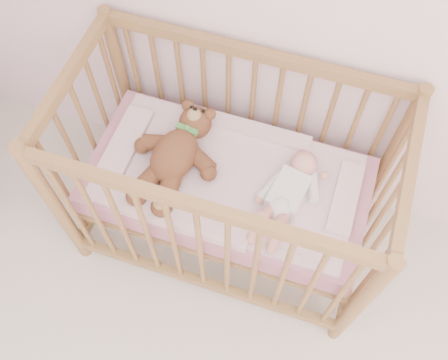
% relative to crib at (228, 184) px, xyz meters
% --- Properties ---
extents(crib, '(1.36, 0.76, 1.00)m').
position_rel_crib_xyz_m(crib, '(0.00, 0.00, 0.00)').
color(crib, olive).
rests_on(crib, floor).
extents(mattress, '(1.22, 0.62, 0.13)m').
position_rel_crib_xyz_m(mattress, '(0.00, 0.00, -0.01)').
color(mattress, '#C47A89').
rests_on(mattress, crib).
extents(blanket, '(1.10, 0.58, 0.06)m').
position_rel_crib_xyz_m(blanket, '(0.00, 0.00, 0.06)').
color(blanket, pink).
rests_on(blanket, mattress).
extents(baby, '(0.33, 0.54, 0.12)m').
position_rel_crib_xyz_m(baby, '(0.27, -0.02, 0.14)').
color(baby, white).
rests_on(baby, blanket).
extents(teddy_bear, '(0.47, 0.62, 0.16)m').
position_rel_crib_xyz_m(teddy_bear, '(-0.23, -0.02, 0.15)').
color(teddy_bear, brown).
rests_on(teddy_bear, blanket).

